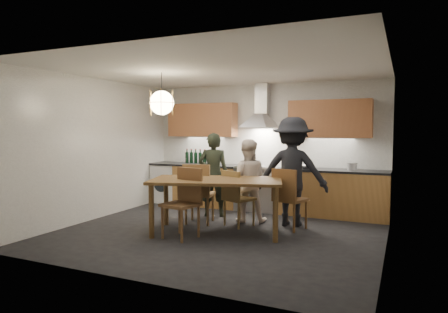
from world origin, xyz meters
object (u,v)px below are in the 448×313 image
at_px(stock_pot, 352,167).
at_px(wine_bottles, 198,156).
at_px(person_left, 213,175).
at_px(mixing_bowl, 307,167).
at_px(chair_front, 185,198).
at_px(dining_table, 216,185).
at_px(person_right, 292,171).
at_px(chair_back_left, 198,190).
at_px(person_mid, 247,180).

relative_size(stock_pot, wine_bottles, 0.28).
distance_m(person_left, mixing_bowl, 1.80).
height_order(chair_front, person_left, person_left).
bearing_deg(person_left, dining_table, 99.57).
relative_size(person_right, mixing_bowl, 6.06).
bearing_deg(stock_pot, person_left, -158.35).
xyz_separation_m(dining_table, chair_back_left, (-0.54, 0.41, -0.16)).
bearing_deg(chair_front, person_mid, 80.86).
bearing_deg(mixing_bowl, person_mid, -132.26).
xyz_separation_m(chair_back_left, person_left, (-0.04, 0.69, 0.19)).
xyz_separation_m(chair_front, stock_pot, (2.19, 2.45, 0.35)).
bearing_deg(person_right, chair_back_left, 15.11).
height_order(mixing_bowl, stock_pot, stock_pot).
distance_m(dining_table, stock_pot, 2.77).
relative_size(chair_front, wine_bottles, 1.68).
distance_m(chair_front, person_mid, 1.46).
relative_size(person_left, stock_pot, 8.91).
xyz_separation_m(mixing_bowl, stock_pot, (0.82, 0.14, 0.02)).
xyz_separation_m(person_mid, wine_bottles, (-1.61, 1.14, 0.32)).
bearing_deg(chair_front, person_right, 58.24).
xyz_separation_m(chair_front, person_left, (-0.23, 1.49, 0.19)).
relative_size(person_mid, mixing_bowl, 4.81).
bearing_deg(chair_back_left, chair_front, 90.93).
relative_size(person_left, wine_bottles, 2.51).
height_order(person_left, mixing_bowl, person_left).
bearing_deg(mixing_bowl, person_left, -152.88).
xyz_separation_m(dining_table, person_left, (-0.58, 1.10, 0.03)).
relative_size(person_mid, person_right, 0.79).
height_order(person_right, mixing_bowl, person_right).
distance_m(chair_back_left, chair_front, 0.82).
bearing_deg(person_left, stock_pot, -176.77).
height_order(mixing_bowl, wine_bottles, wine_bottles).
bearing_deg(dining_table, wine_bottles, 107.13).
relative_size(person_right, wine_bottles, 2.95).
bearing_deg(person_left, chair_front, 80.49).
distance_m(chair_back_left, stock_pot, 2.92).
height_order(dining_table, mixing_bowl, mixing_bowl).
bearing_deg(dining_table, chair_front, -149.18).
distance_m(person_mid, stock_pot, 2.02).
bearing_deg(person_mid, mixing_bowl, -150.99).
bearing_deg(chair_front, stock_pot, 59.37).
relative_size(chair_front, person_right, 0.57).
bearing_deg(wine_bottles, stock_pot, -0.87).
bearing_deg(stock_pot, chair_back_left, -145.20).
height_order(chair_back_left, chair_front, chair_front).
distance_m(person_mid, wine_bottles, 2.00).
bearing_deg(stock_pot, person_right, -130.07).
bearing_deg(chair_front, wine_bottles, 124.92).
height_order(dining_table, stock_pot, stock_pot).
xyz_separation_m(dining_table, wine_bottles, (-1.46, 2.11, 0.29)).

